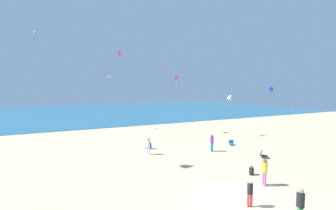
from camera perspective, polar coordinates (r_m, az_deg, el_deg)
ground_plane at (r=20.35m, az=-1.67°, el=-13.04°), size 120.00×120.00×0.00m
ocean_water at (r=63.45m, az=-17.20°, el=-1.51°), size 120.00×60.00×0.05m
beach_chair_far_left at (r=23.31m, az=17.89°, el=-10.38°), size 0.74×0.78×0.57m
beach_chair_near_camera at (r=20.09m, az=25.83°, el=-12.85°), size 0.86×0.87×0.62m
person_0 at (r=20.29m, az=12.61°, el=-10.34°), size 0.43×0.43×1.68m
person_1 at (r=14.45m, az=26.19°, el=-16.57°), size 0.44×0.44×1.72m
person_2 at (r=16.01m, az=22.99°, el=-17.24°), size 0.48×0.61×0.69m
person_3 at (r=19.00m, az=-5.71°, el=-11.44°), size 0.44×0.44×1.58m
person_4 at (r=20.90m, az=-5.38°, el=-11.81°), size 0.66×0.54×0.74m
person_6 at (r=11.48m, az=34.00°, el=-22.66°), size 0.35×0.35×1.65m
person_7 at (r=11.84m, az=22.69°, el=-22.10°), size 0.38×0.38×1.42m
kite_red at (r=27.94m, az=2.41°, el=7.82°), size 0.72×0.57×1.89m
kite_blue at (r=24.99m, az=27.76°, el=3.97°), size 0.69×0.20×1.31m
kite_teal at (r=40.40m, az=-34.30°, el=17.19°), size 0.76×0.86×1.66m
kite_magenta at (r=36.71m, az=-13.86°, el=14.33°), size 0.91×0.28×1.38m
kite_white at (r=27.09m, az=17.59°, el=2.33°), size 0.58×0.87×1.80m
kite_pink at (r=32.56m, az=-16.66°, el=7.87°), size 0.71×0.63×0.98m
kite_purple at (r=43.63m, az=4.58°, el=7.88°), size 0.59×0.50×0.94m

